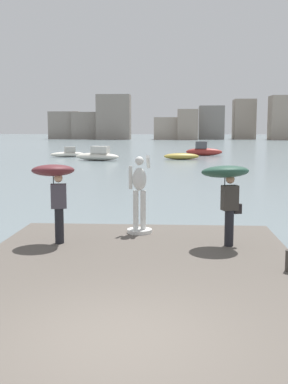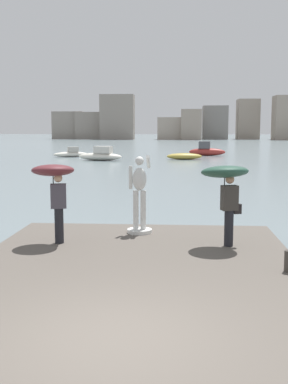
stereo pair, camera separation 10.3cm
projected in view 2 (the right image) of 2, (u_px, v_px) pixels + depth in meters
The scene contains 10 objects.
ground_plane at pixel (168, 162), 46.34m from camera, with size 400.00×400.00×0.00m, color slate.
pier at pixel (129, 292), 9.13m from camera, with size 7.00×10.82×0.40m, color #564F47.
statue_white_figure at pixel (140, 199), 13.21m from camera, with size 0.68×0.90×2.12m.
onlooker_left at pixel (54, 180), 11.95m from camera, with size 1.25×1.27×2.01m.
onlooker_right at pixel (226, 180), 11.63m from camera, with size 1.40×1.42×2.02m.
boat_near at pixel (184, 156), 50.10m from camera, with size 3.70×1.54×0.66m.
boat_far at pixel (207, 151), 57.00m from camera, with size 4.33×1.63×1.66m.
boat_leftward at pixel (71, 153), 54.45m from camera, with size 3.89×2.53×1.12m.
boat_rightward at pixel (101, 155), 48.62m from camera, with size 4.84×2.51×1.43m.
distant_skyline at pixel (183, 121), 136.50m from camera, with size 70.39×14.64×12.37m.
Camera 2 is at (0.89, -6.36, 3.25)m, focal length 45.66 mm.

